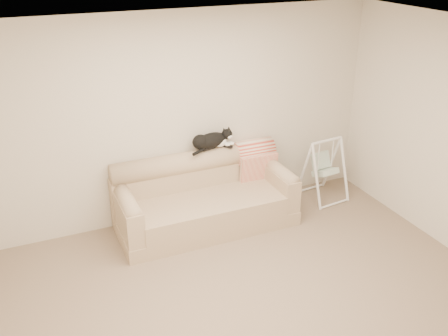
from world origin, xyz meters
The scene contains 8 objects.
ground_plane centered at (0.00, 0.00, 0.00)m, with size 5.00×5.00×0.00m, color #786451.
room_shell centered at (0.00, 0.00, 1.53)m, with size 5.04×4.04×2.60m.
sofa centered at (0.08, 1.62, 0.35)m, with size 2.20×0.93×0.90m.
remote_a centered at (0.24, 1.86, 0.91)m, with size 0.19×0.10×0.03m.
remote_b centered at (0.48, 1.85, 0.91)m, with size 0.15×0.16×0.02m.
tuxedo_cat centered at (0.28, 1.85, 1.01)m, with size 0.63×0.34×0.25m.
throw_blanket centered at (0.88, 1.84, 0.72)m, with size 0.52×0.38×0.58m.
baby_swing centered at (1.84, 1.61, 0.44)m, with size 0.59×0.63×0.88m.
Camera 1 is at (-1.89, -3.52, 3.33)m, focal length 40.00 mm.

